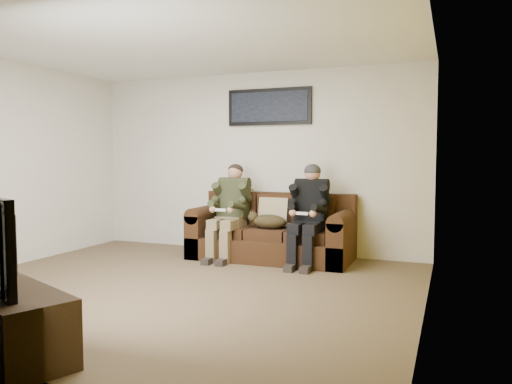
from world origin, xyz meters
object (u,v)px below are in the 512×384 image
at_px(person_left, 230,205).
at_px(tv_stand, 2,317).
at_px(cat, 268,221).
at_px(framed_poster, 269,107).
at_px(person_right, 309,208).
at_px(sofa, 273,234).

height_order(person_left, tv_stand, person_left).
bearing_deg(cat, framed_poster, 108.63).
bearing_deg(cat, tv_stand, -101.14).
bearing_deg(person_left, tv_stand, -92.57).
bearing_deg(person_left, person_right, 0.02).
xyz_separation_m(person_left, person_right, (1.11, 0.00, 0.00)).
distance_m(cat, framed_poster, 1.68).
bearing_deg(tv_stand, sofa, 102.15).
height_order(person_right, framed_poster, framed_poster).
height_order(sofa, cat, sofa).
xyz_separation_m(person_left, cat, (0.55, 0.00, -0.19)).
bearing_deg(framed_poster, tv_stand, -97.07).
distance_m(person_right, tv_stand, 3.85).
relative_size(sofa, person_left, 1.68).
height_order(sofa, person_right, person_right).
height_order(person_right, tv_stand, person_right).
height_order(framed_poster, tv_stand, framed_poster).
relative_size(sofa, person_right, 1.67).
xyz_separation_m(person_left, framed_poster, (0.36, 0.57, 1.38)).
height_order(sofa, tv_stand, sofa).
bearing_deg(sofa, tv_stand, -100.74).
height_order(person_right, cat, person_right).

